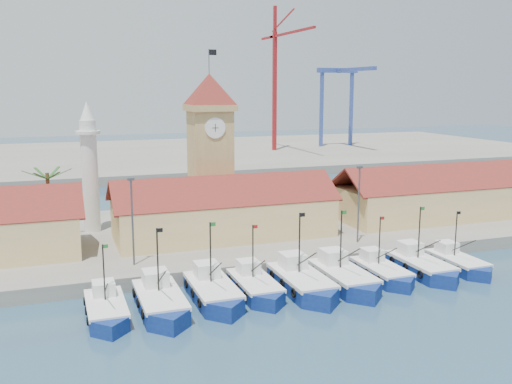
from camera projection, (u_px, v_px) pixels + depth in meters
name	position (u px, v px, depth m)	size (l,w,h in m)	color
ground	(287.00, 305.00, 51.65)	(400.00, 400.00, 0.00)	#1D394E
quay	(215.00, 234.00, 73.75)	(140.00, 32.00, 1.50)	gray
terminal	(129.00, 157.00, 153.39)	(240.00, 80.00, 2.00)	gray
boat_0	(107.00, 311.00, 48.42)	(3.24, 8.88, 6.72)	navy
boat_1	(161.00, 303.00, 49.87)	(3.76, 10.31, 7.80)	navy
boat_2	(214.00, 293.00, 52.31)	(3.73, 10.21, 7.73)	navy
boat_3	(256.00, 288.00, 54.05)	(3.39, 9.30, 7.03)	navy
boat_4	(303.00, 284.00, 54.77)	(3.89, 10.67, 8.07)	navy
boat_5	(345.00, 279.00, 56.23)	(3.85, 10.55, 7.98)	navy
boat_6	(383.00, 273.00, 58.38)	(3.30, 9.03, 6.83)	navy
boat_7	(423.00, 268.00, 59.92)	(3.64, 9.97, 7.55)	navy
boat_8	(459.00, 264.00, 61.43)	(3.23, 8.86, 6.70)	navy
hall_center	(224.00, 216.00, 69.46)	(27.04, 10.13, 7.61)	#E2C27C
hall_right	(442.00, 199.00, 80.03)	(31.20, 10.13, 7.61)	#E2C27C
clock_tower	(210.00, 146.00, 73.58)	(5.80, 5.80, 22.70)	tan
minaret	(90.00, 167.00, 70.89)	(3.00, 3.00, 16.30)	silver
palm_tree	(49.00, 200.00, 68.01)	(5.60, 5.03, 8.39)	brown
lamp_posts	(249.00, 209.00, 61.77)	(80.70, 0.25, 9.03)	#3F3F44
crane_red_right	(277.00, 71.00, 156.03)	(1.00, 35.36, 39.34)	maroon
gantry	(342.00, 86.00, 167.33)	(13.00, 22.00, 23.20)	#32499A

